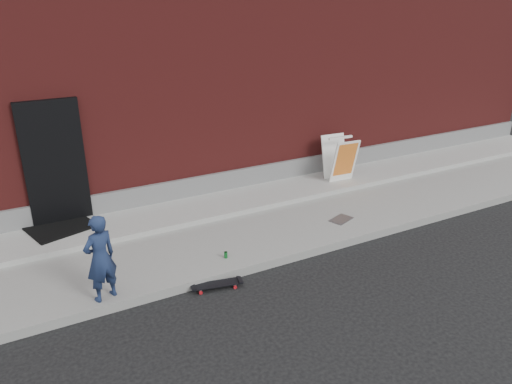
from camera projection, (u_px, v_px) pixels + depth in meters
ground at (262, 271)px, 8.13m from camera, size 80.00×80.00×0.00m
sidewalk at (223, 231)px, 9.33m from camera, size 20.00×3.00×0.15m
apron at (204, 207)px, 10.01m from camera, size 20.00×1.20×0.10m
building at (132, 63)px, 12.90m from camera, size 20.00×8.10×5.00m
child at (100, 258)px, 6.92m from camera, size 0.55×0.45×1.30m
skateboard at (217, 284)px, 7.63m from camera, size 0.80×0.35×0.09m
pizza_sign at (340, 158)px, 11.18m from camera, size 0.64×0.74×0.99m
soda_can at (226, 255)px, 8.21m from camera, size 0.07×0.07×0.11m
doormat at (61, 227)px, 9.03m from camera, size 1.27×1.13×0.03m
utility_plate at (341, 219)px, 9.59m from camera, size 0.53×0.43×0.01m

